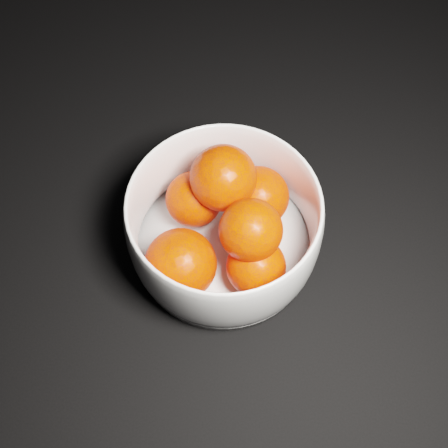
{
  "coord_description": "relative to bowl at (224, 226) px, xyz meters",
  "views": [
    {
      "loc": [
        -0.23,
        -0.4,
        0.59
      ],
      "look_at": [
        -0.25,
        -0.1,
        0.05
      ],
      "focal_mm": 50.0,
      "sensor_mm": 36.0,
      "label": 1
    }
  ],
  "objects": [
    {
      "name": "bowl",
      "position": [
        0.0,
        0.0,
        0.0
      ],
      "size": [
        0.19,
        0.19,
        0.09
      ],
      "rotation": [
        0.0,
        0.0,
        -0.27
      ],
      "color": "silver",
      "rests_on": "ground"
    },
    {
      "name": "orange_pile",
      "position": [
        -0.0,
        0.0,
        0.01
      ],
      "size": [
        0.14,
        0.15,
        0.11
      ],
      "color": "#EA2800",
      "rests_on": "bowl"
    }
  ]
}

